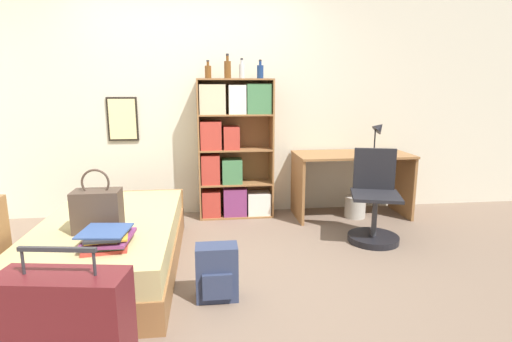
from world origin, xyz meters
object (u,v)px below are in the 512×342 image
Objects in this scene: desk at (351,172)px; bottle_clear at (242,71)px; bottle_blue at (260,71)px; waste_bin at (355,207)px; handbag at (98,210)px; bottle_brown at (228,69)px; suitcase at (66,337)px; bookcase at (231,150)px; book_stack_on_bed at (107,238)px; bed at (110,245)px; backpack at (217,273)px; desk_lamp at (378,132)px; desk_chair at (374,212)px; bottle_green at (208,72)px.

bottle_clear is at bearing 172.92° from desk.
bottle_blue is 0.83× the size of waste_bin.
handbag is 1.80× the size of bottle_brown.
desk is (2.27, 2.52, 0.20)m from suitcase.
bookcase is (1.06, 1.52, 0.18)m from handbag.
bottle_brown reaches higher than book_stack_on_bed.
bed is 5.15× the size of book_stack_on_bed.
bottle_clear is 2.36m from backpack.
bottle_blue is at bearing 73.69° from backpack.
desk_lamp is (2.58, 2.57, 0.64)m from suitcase.
bed is 2.20× the size of desk_chair.
handbag is 2.17× the size of bottle_clear.
bottle_brown reaches higher than suitcase.
bookcase is 1.95m from backpack.
bottle_clear is 1.07× the size of bottle_blue.
handbag reaches higher than desk_chair.
desk_lamp is (1.34, -0.10, -0.66)m from bottle_blue.
bookcase is at bearing 178.15° from bottle_blue.
waste_bin is (2.31, 2.46, -0.19)m from suitcase.
bottle_brown is (1.03, 1.49, 1.07)m from handbag.
bookcase is 0.89m from bottle_green.
bottle_clear reaches higher than backpack.
bookcase reaches higher than waste_bin.
bottle_clear reaches higher than desk_lamp.
desk is at bearing 87.14° from desk_chair.
bottle_brown is (-0.03, -0.03, 0.88)m from bookcase.
backpack is at bearing -96.65° from bookcase.
desk_chair is (2.37, 0.36, 0.07)m from bed.
desk_chair is at bearing -92.86° from desk.
bookcase is at bearing 42.86° from bottle_brown.
waste_bin is (1.42, -0.19, -1.52)m from bottle_brown.
book_stack_on_bed is 1.86× the size of bottle_blue.
desk_lamp is (1.66, -0.11, 0.20)m from bookcase.
bed is 4.16× the size of handbag.
book_stack_on_bed is 0.85m from suitcase.
bookcase is 6.01× the size of bottle_brown.
handbag is 2.31× the size of bottle_blue.
desk_chair is at bearing 31.60° from backpack.
handbag is 2.47m from desk_chair.
waste_bin is at bearing 45.47° from backpack.
book_stack_on_bed is 2.43m from desk_chair.
bed is 9.61× the size of bottle_blue.
waste_bin is at bearing 23.37° from bed.
book_stack_on_bed is at bearing 179.41° from backpack.
suitcase is 3.14× the size of waste_bin.
bottle_blue is (0.35, 0.02, -0.02)m from bottle_brown.
bed is at bearing 145.70° from backpack.
bottle_clear is 1.98m from waste_bin.
handbag reaches higher than desk.
bottle_green is at bearing 90.69° from backpack.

